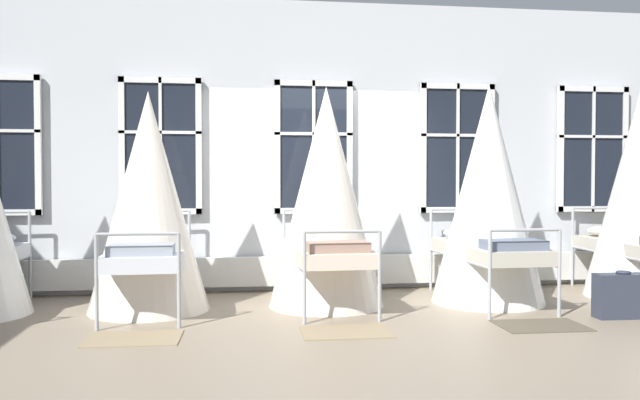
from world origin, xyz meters
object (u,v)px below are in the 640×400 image
cot_fourth (488,197)px  cot_third (326,200)px  cot_second (149,205)px  suitcase_dark (623,296)px

cot_fourth → cot_third: bearing=87.7°
cot_second → cot_third: (1.88, 0.02, 0.04)m
cot_second → suitcase_dark: size_ratio=4.06×
cot_fourth → suitcase_dark: 1.71m
cot_third → cot_second: bearing=88.8°
cot_third → cot_fourth: bearing=-92.8°
suitcase_dark → cot_fourth: bearing=136.3°
cot_second → cot_third: 1.88m
cot_third → suitcase_dark: (2.82, -1.05, -0.93)m
cot_second → cot_fourth: size_ratio=0.94×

